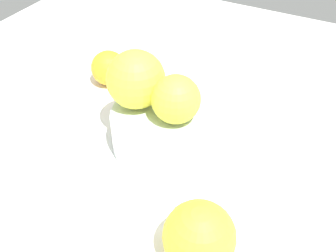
# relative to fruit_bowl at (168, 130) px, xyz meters

# --- Properties ---
(ground_plane) EXTENTS (1.10, 1.10, 0.02)m
(ground_plane) POSITION_rel_fruit_bowl_xyz_m (0.00, 0.00, -0.04)
(ground_plane) COLOR white
(fruit_bowl) EXTENTS (0.17, 0.17, 0.06)m
(fruit_bowl) POSITION_rel_fruit_bowl_xyz_m (0.00, 0.00, 0.00)
(fruit_bowl) COLOR silver
(fruit_bowl) RESTS_ON ground_plane
(orange_in_bowl_0) EXTENTS (0.09, 0.09, 0.09)m
(orange_in_bowl_0) POSITION_rel_fruit_bowl_xyz_m (0.05, 0.00, 0.07)
(orange_in_bowl_0) COLOR yellow
(orange_in_bowl_0) RESTS_ON fruit_bowl
(orange_in_bowl_1) EXTENTS (0.07, 0.07, 0.07)m
(orange_in_bowl_1) POSITION_rel_fruit_bowl_xyz_m (-0.02, 0.01, 0.07)
(orange_in_bowl_1) COLOR yellow
(orange_in_bowl_1) RESTS_ON fruit_bowl
(orange_loose_0) EXTENTS (0.08, 0.08, 0.08)m
(orange_loose_0) POSITION_rel_fruit_bowl_xyz_m (-0.12, 0.16, 0.01)
(orange_loose_0) COLOR yellow
(orange_loose_0) RESTS_ON ground_plane
(orange_loose_1) EXTENTS (0.06, 0.06, 0.06)m
(orange_loose_1) POSITION_rel_fruit_bowl_xyz_m (0.17, -0.10, 0.00)
(orange_loose_1) COLOR #F9A823
(orange_loose_1) RESTS_ON ground_plane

